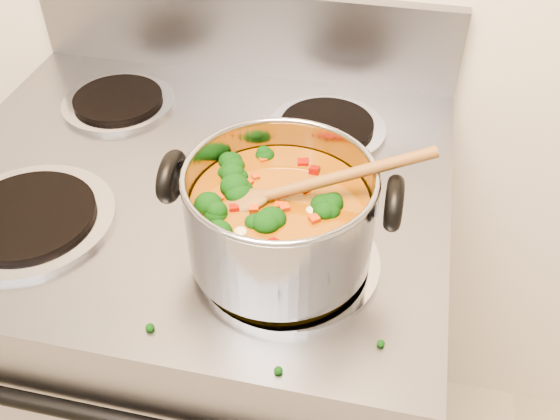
# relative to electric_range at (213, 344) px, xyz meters

# --- Properties ---
(electric_range) EXTENTS (0.80, 0.72, 1.08)m
(electric_range) POSITION_rel_electric_range_xyz_m (0.00, 0.00, 0.00)
(electric_range) COLOR gray
(electric_range) RESTS_ON ground
(stockpot) EXTENTS (0.30, 0.24, 0.15)m
(stockpot) POSITION_rel_electric_range_xyz_m (0.18, -0.16, 0.53)
(stockpot) COLOR #95959C
(stockpot) RESTS_ON electric_range
(wooden_spoon) EXTENTS (0.26, 0.10, 0.09)m
(wooden_spoon) POSITION_rel_electric_range_xyz_m (0.19, -0.15, 0.58)
(wooden_spoon) COLOR brown
(wooden_spoon) RESTS_ON stockpot
(cooktop_crumbs) EXTENTS (0.31, 0.34, 0.01)m
(cooktop_crumbs) POSITION_rel_electric_range_xyz_m (0.24, -0.19, 0.46)
(cooktop_crumbs) COLOR black
(cooktop_crumbs) RESTS_ON electric_range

